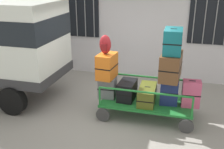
# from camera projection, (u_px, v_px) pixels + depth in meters

# --- Properties ---
(ground_plane) EXTENTS (40.00, 40.00, 0.00)m
(ground_plane) POSITION_uv_depth(u_px,v_px,m) (115.00, 110.00, 6.83)
(ground_plane) COLOR gray
(luggage_cart) EXTENTS (2.19, 1.13, 0.37)m
(luggage_cart) POSITION_uv_depth(u_px,v_px,m) (147.00, 104.00, 6.45)
(luggage_cart) COLOR #1E722D
(luggage_cart) RESTS_ON ground
(cart_railing) EXTENTS (2.09, 0.99, 0.47)m
(cart_railing) POSITION_uv_depth(u_px,v_px,m) (148.00, 87.00, 6.30)
(cart_railing) COLOR #1E722D
(cart_railing) RESTS_ON luggage_cart
(suitcase_left_bottom) EXTENTS (0.42, 0.40, 0.52)m
(suitcase_left_bottom) POSITION_uv_depth(u_px,v_px,m) (107.00, 87.00, 6.61)
(suitcase_left_bottom) COLOR slate
(suitcase_left_bottom) RESTS_ON luggage_cart
(suitcase_left_middle) EXTENTS (0.43, 0.61, 0.60)m
(suitcase_left_middle) POSITION_uv_depth(u_px,v_px,m) (107.00, 66.00, 6.37)
(suitcase_left_middle) COLOR orange
(suitcase_left_middle) RESTS_ON suitcase_left_bottom
(suitcase_midleft_bottom) EXTENTS (0.40, 0.65, 0.45)m
(suitcase_midleft_bottom) POSITION_uv_depth(u_px,v_px,m) (127.00, 90.00, 6.50)
(suitcase_midleft_bottom) COLOR black
(suitcase_midleft_bottom) RESTS_ON luggage_cart
(suitcase_center_bottom) EXTENTS (0.40, 0.84, 0.39)m
(suitcase_center_bottom) POSITION_uv_depth(u_px,v_px,m) (147.00, 94.00, 6.35)
(suitcase_center_bottom) COLOR #4C5119
(suitcase_center_bottom) RESTS_ON luggage_cart
(suitcase_midright_bottom) EXTENTS (0.43, 0.35, 0.64)m
(suitcase_midright_bottom) POSITION_uv_depth(u_px,v_px,m) (169.00, 91.00, 6.22)
(suitcase_midright_bottom) COLOR navy
(suitcase_midright_bottom) RESTS_ON luggage_cart
(suitcase_midright_middle) EXTENTS (0.47, 0.85, 0.59)m
(suitcase_midright_middle) POSITION_uv_depth(u_px,v_px,m) (171.00, 66.00, 5.99)
(suitcase_midright_middle) COLOR brown
(suitcase_midright_middle) RESTS_ON suitcase_midright_bottom
(suitcase_midright_top) EXTENTS (0.40, 0.66, 0.54)m
(suitcase_midright_top) POSITION_uv_depth(u_px,v_px,m) (173.00, 41.00, 5.78)
(suitcase_midright_top) COLOR #0F5960
(suitcase_midright_top) RESTS_ON suitcase_midright_middle
(suitcase_right_bottom) EXTENTS (0.43, 0.30, 0.63)m
(suitcase_right_bottom) POSITION_uv_depth(u_px,v_px,m) (191.00, 94.00, 6.10)
(suitcase_right_bottom) COLOR #CC4C72
(suitcase_right_bottom) RESTS_ON luggage_cart
(backpack) EXTENTS (0.27, 0.22, 0.44)m
(backpack) POSITION_uv_depth(u_px,v_px,m) (105.00, 45.00, 6.19)
(backpack) COLOR maroon
(backpack) RESTS_ON suitcase_left_middle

